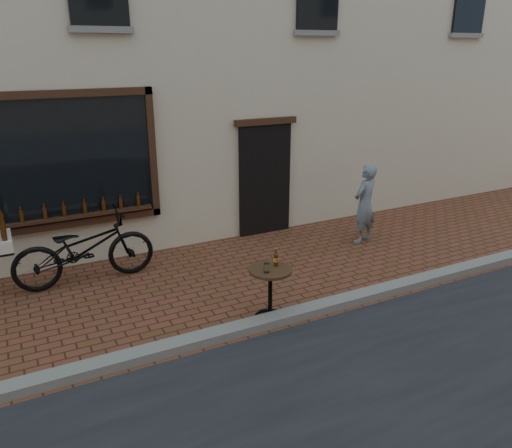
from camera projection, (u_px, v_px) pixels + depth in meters
name	position (u px, v px, depth m)	size (l,w,h in m)	color
ground	(260.00, 336.00, 6.55)	(90.00, 90.00, 0.00)	brown
kerb	(253.00, 325.00, 6.70)	(90.00, 0.25, 0.12)	slate
cargo_bicycle	(81.00, 248.00, 7.88)	(2.53, 0.78, 1.23)	black
bistro_table	(270.00, 283.00, 6.81)	(0.59, 0.59, 1.01)	black
pedestrian	(365.00, 204.00, 9.52)	(0.56, 0.37, 1.54)	slate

